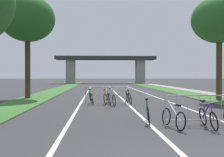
# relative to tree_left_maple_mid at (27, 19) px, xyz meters

# --- Properties ---
(grass_verge_left) EXTENTS (2.50, 65.55, 0.05)m
(grass_verge_left) POSITION_rel_tree_left_maple_mid_xyz_m (0.58, 11.02, -5.91)
(grass_verge_left) COLOR #386B2D
(grass_verge_left) RESTS_ON ground
(grass_verge_right) EXTENTS (2.50, 65.55, 0.05)m
(grass_verge_right) POSITION_rel_tree_left_maple_mid_xyz_m (13.48, 11.02, -5.91)
(grass_verge_right) COLOR #386B2D
(grass_verge_right) RESTS_ON ground
(sidewalk_path_right) EXTENTS (1.74, 65.55, 0.08)m
(sidewalk_path_right) POSITION_rel_tree_left_maple_mid_xyz_m (15.60, 11.02, -5.89)
(sidewalk_path_right) COLOR gray
(sidewalk_path_right) RESTS_ON ground
(lane_stripe_center) EXTENTS (0.14, 37.92, 0.01)m
(lane_stripe_center) POSITION_rel_tree_left_maple_mid_xyz_m (7.03, 3.16, -5.93)
(lane_stripe_center) COLOR silver
(lane_stripe_center) RESTS_ON ground
(lane_stripe_right_lane) EXTENTS (0.14, 37.92, 0.01)m
(lane_stripe_right_lane) POSITION_rel_tree_left_maple_mid_xyz_m (9.89, 3.16, -5.93)
(lane_stripe_right_lane) COLOR silver
(lane_stripe_right_lane) RESTS_ON ground
(lane_stripe_left_lane) EXTENTS (0.14, 37.92, 0.01)m
(lane_stripe_left_lane) POSITION_rel_tree_left_maple_mid_xyz_m (4.17, 3.16, -5.93)
(lane_stripe_left_lane) COLOR silver
(lane_stripe_left_lane) RESTS_ON ground
(overpass_bridge) EXTENTS (21.72, 4.18, 5.94)m
(overpass_bridge) POSITION_rel_tree_left_maple_mid_xyz_m (7.03, 38.37, -1.61)
(overpass_bridge) COLOR #2D2D30
(overpass_bridge) RESTS_ON ground
(tree_left_maple_mid) EXTENTS (4.06, 4.06, 7.70)m
(tree_left_maple_mid) POSITION_rel_tree_left_maple_mid_xyz_m (0.00, 0.00, 0.00)
(tree_left_maple_mid) COLOR #3D2D1E
(tree_left_maple_mid) RESTS_ON ground
(tree_right_oak_near) EXTENTS (3.76, 3.76, 7.15)m
(tree_right_oak_near) POSITION_rel_tree_left_maple_mid_xyz_m (13.52, -2.40, -0.43)
(tree_right_oak_near) COLOR #4C3823
(tree_right_oak_near) RESTS_ON ground
(crowd_barrier_nearest) EXTENTS (2.43, 0.45, 1.05)m
(crowd_barrier_nearest) POSITION_rel_tree_left_maple_mid_xyz_m (8.69, -11.21, -5.41)
(crowd_barrier_nearest) COLOR #ADADB2
(crowd_barrier_nearest) RESTS_ON ground
(crowd_barrier_second) EXTENTS (2.44, 0.54, 1.05)m
(crowd_barrier_second) POSITION_rel_tree_left_maple_mid_xyz_m (5.69, -4.48, -5.41)
(crowd_barrier_second) COLOR #ADADB2
(crowd_barrier_second) RESTS_ON ground
(bicycle_green_0) EXTENTS (0.60, 1.69, 0.93)m
(bicycle_green_0) POSITION_rel_tree_left_maple_mid_xyz_m (4.81, -4.00, -5.55)
(bicycle_green_0) COLOR black
(bicycle_green_0) RESTS_ON ground
(bicycle_white_1) EXTENTS (0.46, 1.56, 0.88)m
(bicycle_white_1) POSITION_rel_tree_left_maple_mid_xyz_m (7.67, -11.65, -5.59)
(bicycle_white_1) COLOR black
(bicycle_white_1) RESTS_ON ground
(bicycle_silver_3) EXTENTS (0.51, 1.70, 1.01)m
(bicycle_silver_3) POSITION_rel_tree_left_maple_mid_xyz_m (6.03, -4.85, -5.55)
(bicycle_silver_3) COLOR black
(bicycle_silver_3) RESTS_ON ground
(bicycle_yellow_4) EXTENTS (0.48, 1.61, 1.00)m
(bicycle_yellow_4) POSITION_rel_tree_left_maple_mid_xyz_m (5.75, -4.09, -5.56)
(bicycle_yellow_4) COLOR black
(bicycle_yellow_4) RESTS_ON ground
(bicycle_purple_5) EXTENTS (0.51, 1.57, 0.93)m
(bicycle_purple_5) POSITION_rel_tree_left_maple_mid_xyz_m (8.80, -11.71, -5.58)
(bicycle_purple_5) COLOR black
(bicycle_purple_5) RESTS_ON ground
(bicycle_black_6) EXTENTS (0.56, 1.71, 0.95)m
(bicycle_black_6) POSITION_rel_tree_left_maple_mid_xyz_m (7.10, -3.92, -5.56)
(bicycle_black_6) COLOR black
(bicycle_black_6) RESTS_ON ground
(bicycle_teal_7) EXTENTS (0.45, 1.66, 0.92)m
(bicycle_teal_7) POSITION_rel_tree_left_maple_mid_xyz_m (7.03, -10.61, -5.56)
(bicycle_teal_7) COLOR black
(bicycle_teal_7) RESTS_ON ground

